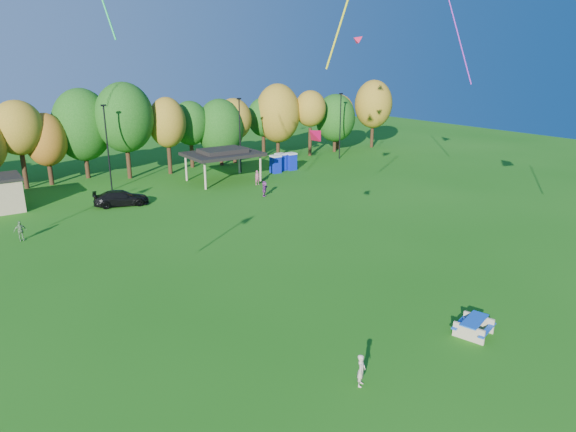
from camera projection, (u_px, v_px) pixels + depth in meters
ground at (332, 377)px, 22.94m from camera, size 160.00×160.00×0.00m
tree_line at (64, 132)px, 56.46m from camera, size 93.57×10.55×11.15m
lamp_posts at (107, 145)px, 54.06m from camera, size 64.50×0.25×9.09m
pavilion at (223, 153)px, 58.70m from camera, size 8.20×6.20×3.77m
porta_potties at (283, 162)px, 64.55m from camera, size 3.75×1.95×2.18m
picnic_table at (474, 326)px, 26.35m from camera, size 2.37×2.14×0.86m
kite_flyer at (361, 370)px, 22.16m from camera, size 0.65×0.60×1.50m
car_d at (121, 198)px, 49.47m from camera, size 5.47×3.35×1.48m
far_person_1 at (257, 178)px, 57.52m from camera, size 0.61×0.41×1.65m
far_person_2 at (264, 189)px, 52.73m from camera, size 1.38×1.41×1.62m
far_person_3 at (20, 231)px, 39.90m from camera, size 0.95×0.45×1.58m
kite_7 at (359, 39)px, 51.28m from camera, size 1.47×1.33×1.22m
kite_10 at (314, 134)px, 27.54m from camera, size 1.22×0.98×1.14m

